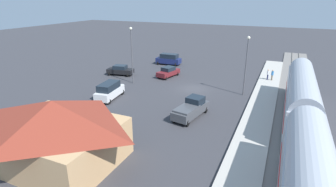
% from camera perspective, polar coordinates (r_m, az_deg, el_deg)
% --- Properties ---
extents(ground_plane, '(200.00, 200.00, 0.00)m').
position_cam_1_polar(ground_plane, '(39.48, 5.43, 1.01)').
color(ground_plane, '#38383D').
extents(railway_track, '(4.80, 70.00, 0.30)m').
position_cam_1_polar(railway_track, '(37.70, 25.99, -1.77)').
color(railway_track, slate).
rests_on(railway_track, ground).
extents(platform, '(3.20, 46.00, 0.30)m').
position_cam_1_polar(platform, '(37.66, 19.97, -0.84)').
color(platform, '#B7B2A8').
rests_on(platform, ground).
extents(station_building, '(10.32, 8.25, 5.35)m').
position_cam_1_polar(station_building, '(23.01, -22.99, -7.36)').
color(station_building, tan).
rests_on(station_building, ground).
extents(pedestrian_on_platform, '(0.36, 0.36, 1.71)m').
position_cam_1_polar(pedestrian_on_platform, '(45.40, 20.76, 4.00)').
color(pedestrian_on_platform, '#23284C').
rests_on(pedestrian_on_platform, platform).
extents(pedestrian_waiting_far, '(0.36, 0.36, 1.71)m').
position_cam_1_polar(pedestrian_waiting_far, '(45.37, 21.58, 3.88)').
color(pedestrian_waiting_far, brown).
rests_on(pedestrian_waiting_far, platform).
extents(sedan_maroon, '(2.76, 4.79, 1.74)m').
position_cam_1_polar(sedan_maroon, '(45.17, 0.06, 4.70)').
color(sedan_maroon, maroon).
rests_on(sedan_maroon, ground).
extents(suv_white, '(2.55, 5.10, 2.22)m').
position_cam_1_polar(suv_white, '(35.96, -12.53, 0.64)').
color(suv_white, white).
rests_on(suv_white, ground).
extents(suv_navy, '(4.94, 2.48, 2.22)m').
position_cam_1_polar(suv_navy, '(53.64, 0.16, 7.44)').
color(suv_navy, navy).
rests_on(suv_navy, ground).
extents(sedan_black, '(4.76, 2.86, 1.74)m').
position_cam_1_polar(sedan_black, '(46.99, -10.25, 4.98)').
color(sedan_black, black).
rests_on(sedan_black, ground).
extents(pickup_charcoal, '(2.88, 5.66, 2.14)m').
position_cam_1_polar(pickup_charcoal, '(29.85, 5.03, -3.24)').
color(pickup_charcoal, '#47494F').
rests_on(pickup_charcoal, ground).
extents(light_pole_near_platform, '(0.44, 0.44, 8.10)m').
position_cam_1_polar(light_pole_near_platform, '(36.90, 16.58, 7.10)').
color(light_pole_near_platform, '#515156').
rests_on(light_pole_near_platform, ground).
extents(light_pole_lot_center, '(0.44, 0.44, 8.68)m').
position_cam_1_polar(light_pole_lot_center, '(41.06, -7.85, 9.42)').
color(light_pole_lot_center, '#515156').
rests_on(light_pole_lot_center, ground).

